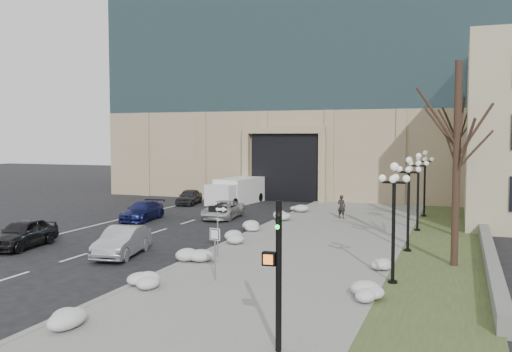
{
  "coord_description": "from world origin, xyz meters",
  "views": [
    {
      "loc": [
        10.68,
        -16.16,
        5.76
      ],
      "look_at": [
        -0.27,
        14.2,
        3.5
      ],
      "focal_mm": 40.0,
      "sensor_mm": 36.0,
      "label": 1
    }
  ],
  "objects_px": {
    "one_way_sign": "(221,215)",
    "traffic_signal": "(277,279)",
    "pedestrian": "(341,207)",
    "car_c": "(142,211)",
    "box_truck": "(237,191)",
    "car_a": "(23,233)",
    "lamppost_d": "(425,174)",
    "lamppost_a": "(394,206)",
    "car_e": "(189,197)",
    "lamppost_b": "(409,191)",
    "car_b": "(122,242)",
    "keep_sign": "(215,243)",
    "lamppost_c": "(418,181)",
    "car_d": "(223,210)"
  },
  "relations": [
    {
      "from": "car_d",
      "to": "lamppost_c",
      "type": "relative_size",
      "value": 0.93
    },
    {
      "from": "pedestrian",
      "to": "keep_sign",
      "type": "xyz_separation_m",
      "value": [
        -1.3,
        -18.42,
        0.67
      ]
    },
    {
      "from": "car_e",
      "to": "lamppost_c",
      "type": "relative_size",
      "value": 0.8
    },
    {
      "from": "car_d",
      "to": "box_truck",
      "type": "distance_m",
      "value": 8.94
    },
    {
      "from": "car_c",
      "to": "traffic_signal",
      "type": "bearing_deg",
      "value": -56.39
    },
    {
      "from": "one_way_sign",
      "to": "traffic_signal",
      "type": "relative_size",
      "value": 0.61
    },
    {
      "from": "traffic_signal",
      "to": "lamppost_c",
      "type": "relative_size",
      "value": 0.86
    },
    {
      "from": "car_d",
      "to": "pedestrian",
      "type": "bearing_deg",
      "value": 11.42
    },
    {
      "from": "lamppost_d",
      "to": "car_b",
      "type": "bearing_deg",
      "value": -124.85
    },
    {
      "from": "car_d",
      "to": "keep_sign",
      "type": "relative_size",
      "value": 2.04
    },
    {
      "from": "one_way_sign",
      "to": "lamppost_d",
      "type": "relative_size",
      "value": 0.53
    },
    {
      "from": "traffic_signal",
      "to": "lamppost_b",
      "type": "bearing_deg",
      "value": 79.9
    },
    {
      "from": "car_a",
      "to": "keep_sign",
      "type": "height_order",
      "value": "keep_sign"
    },
    {
      "from": "traffic_signal",
      "to": "box_truck",
      "type": "bearing_deg",
      "value": 111.39
    },
    {
      "from": "box_truck",
      "to": "lamppost_c",
      "type": "bearing_deg",
      "value": -25.56
    },
    {
      "from": "lamppost_a",
      "to": "box_truck",
      "type": "bearing_deg",
      "value": 124.31
    },
    {
      "from": "box_truck",
      "to": "lamppost_a",
      "type": "bearing_deg",
      "value": -48.92
    },
    {
      "from": "pedestrian",
      "to": "keep_sign",
      "type": "bearing_deg",
      "value": 101.62
    },
    {
      "from": "car_e",
      "to": "box_truck",
      "type": "relative_size",
      "value": 0.54
    },
    {
      "from": "car_a",
      "to": "one_way_sign",
      "type": "bearing_deg",
      "value": -1.77
    },
    {
      "from": "traffic_signal",
      "to": "car_a",
      "type": "bearing_deg",
      "value": 148.67
    },
    {
      "from": "lamppost_a",
      "to": "one_way_sign",
      "type": "bearing_deg",
      "value": 166.23
    },
    {
      "from": "pedestrian",
      "to": "lamppost_b",
      "type": "xyz_separation_m",
      "value": [
        5.27,
        -9.87,
        2.14
      ]
    },
    {
      "from": "keep_sign",
      "to": "traffic_signal",
      "type": "distance_m",
      "value": 7.67
    },
    {
      "from": "car_c",
      "to": "box_truck",
      "type": "distance_m",
      "value": 11.52
    },
    {
      "from": "car_e",
      "to": "keep_sign",
      "type": "relative_size",
      "value": 1.75
    },
    {
      "from": "pedestrian",
      "to": "traffic_signal",
      "type": "xyz_separation_m",
      "value": [
        3.22,
        -24.6,
        1.11
      ]
    },
    {
      "from": "car_a",
      "to": "lamppost_c",
      "type": "distance_m",
      "value": 22.38
    },
    {
      "from": "lamppost_b",
      "to": "box_truck",
      "type": "bearing_deg",
      "value": 133.63
    },
    {
      "from": "car_b",
      "to": "lamppost_d",
      "type": "relative_size",
      "value": 0.9
    },
    {
      "from": "car_a",
      "to": "car_c",
      "type": "relative_size",
      "value": 1.0
    },
    {
      "from": "traffic_signal",
      "to": "lamppost_b",
      "type": "distance_m",
      "value": 14.9
    },
    {
      "from": "pedestrian",
      "to": "box_truck",
      "type": "relative_size",
      "value": 0.23
    },
    {
      "from": "box_truck",
      "to": "lamppost_d",
      "type": "distance_m",
      "value": 16.1
    },
    {
      "from": "car_a",
      "to": "lamppost_c",
      "type": "height_order",
      "value": "lamppost_c"
    },
    {
      "from": "car_a",
      "to": "pedestrian",
      "type": "height_order",
      "value": "pedestrian"
    },
    {
      "from": "car_c",
      "to": "lamppost_a",
      "type": "height_order",
      "value": "lamppost_a"
    },
    {
      "from": "traffic_signal",
      "to": "lamppost_c",
      "type": "xyz_separation_m",
      "value": [
        2.05,
        21.23,
        1.04
      ]
    },
    {
      "from": "car_d",
      "to": "lamppost_a",
      "type": "relative_size",
      "value": 0.93
    },
    {
      "from": "car_a",
      "to": "car_e",
      "type": "bearing_deg",
      "value": 84.79
    },
    {
      "from": "lamppost_a",
      "to": "car_e",
      "type": "bearing_deg",
      "value": 132.45
    },
    {
      "from": "car_e",
      "to": "one_way_sign",
      "type": "xyz_separation_m",
      "value": [
        11.11,
        -18.99,
        1.43
      ]
    },
    {
      "from": "car_c",
      "to": "keep_sign",
      "type": "distance_m",
      "value": 17.92
    },
    {
      "from": "car_a",
      "to": "lamppost_d",
      "type": "distance_m",
      "value": 26.4
    },
    {
      "from": "car_e",
      "to": "one_way_sign",
      "type": "height_order",
      "value": "one_way_sign"
    },
    {
      "from": "car_c",
      "to": "car_d",
      "type": "xyz_separation_m",
      "value": [
        4.88,
        2.64,
        -0.02
      ]
    },
    {
      "from": "car_e",
      "to": "lamppost_a",
      "type": "distance_m",
      "value": 28.52
    },
    {
      "from": "keep_sign",
      "to": "lamppost_d",
      "type": "distance_m",
      "value": 22.57
    },
    {
      "from": "one_way_sign",
      "to": "lamppost_d",
      "type": "bearing_deg",
      "value": 61.74
    },
    {
      "from": "one_way_sign",
      "to": "keep_sign",
      "type": "bearing_deg",
      "value": -73.17
    }
  ]
}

